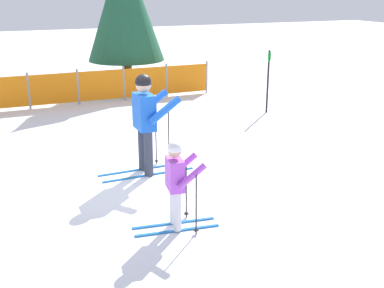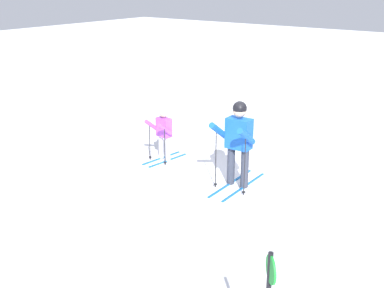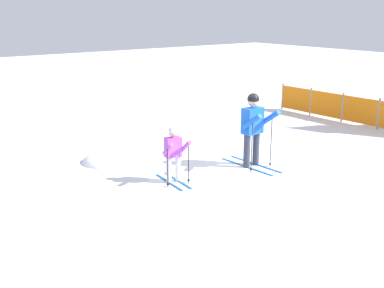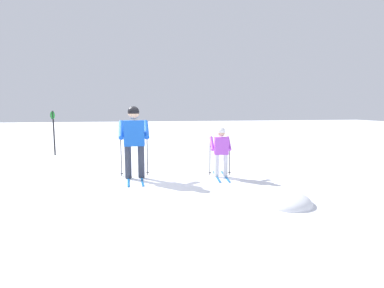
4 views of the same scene
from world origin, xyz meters
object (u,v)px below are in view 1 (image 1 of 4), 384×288
object	(u,v)px
skier_adult	(146,115)
conifer_far	(124,1)
safety_fence	(78,87)
skier_child	(176,178)
trail_marker	(268,75)

from	to	relation	value
skier_adult	conifer_far	world-z (taller)	conifer_far
safety_fence	skier_child	bearing A→B (deg)	-89.95
conifer_far	skier_adult	bearing A→B (deg)	-102.31
skier_adult	skier_child	xyz separation A→B (m)	(-0.23, -2.09, -0.32)
skier_adult	trail_marker	xyz separation A→B (m)	(4.10, 2.88, -0.07)
skier_child	conifer_far	bearing A→B (deg)	85.62
skier_child	safety_fence	distance (m)	7.67
skier_adult	safety_fence	xyz separation A→B (m)	(-0.24, 5.58, -0.55)
safety_fence	conifer_far	bearing A→B (deg)	39.89
conifer_far	trail_marker	bearing A→B (deg)	-58.64
skier_adult	conifer_far	bearing A→B (deg)	75.90
skier_child	skier_adult	bearing A→B (deg)	90.22
safety_fence	trail_marker	bearing A→B (deg)	-31.93
skier_child	trail_marker	bearing A→B (deg)	55.51
skier_child	conifer_far	size ratio (longest dim) A/B	0.28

